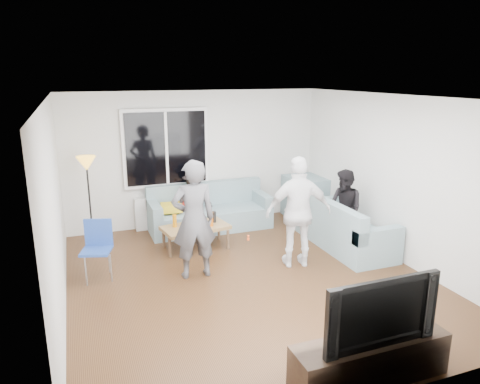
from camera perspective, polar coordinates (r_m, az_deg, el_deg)
name	(u,v)px	position (r m, az deg, el deg)	size (l,w,h in m)	color
floor	(248,279)	(6.68, 1.03, -11.08)	(5.00, 5.50, 0.04)	#56351C
ceiling	(249,96)	(6.01, 1.15, 12.16)	(5.00, 5.50, 0.04)	white
wall_back	(196,158)	(8.79, -5.61, 4.31)	(5.00, 0.04, 2.60)	silver
wall_front	(371,273)	(3.93, 16.40, -9.94)	(5.00, 0.04, 2.60)	silver
wall_left	(54,212)	(5.81, -22.70, -2.34)	(0.04, 5.50, 2.60)	silver
wall_right	(396,178)	(7.50, 19.30, 1.68)	(0.04, 5.50, 2.60)	silver
window_frame	(166,148)	(8.53, -9.42, 5.56)	(1.62, 0.06, 1.47)	white
window_glass	(166,148)	(8.50, -9.37, 5.52)	(1.50, 0.02, 1.35)	black
window_mullion	(167,148)	(8.49, -9.35, 5.51)	(0.05, 0.03, 1.35)	white
radiator	(169,212)	(8.78, -9.03, -2.48)	(1.30, 0.12, 0.62)	silver
potted_plant	(187,186)	(8.70, -6.74, 0.77)	(0.20, 0.16, 0.36)	#336729
vase	(153,194)	(8.59, -10.98, -0.25)	(0.15, 0.15, 0.16)	white
sofa_back_section	(210,207)	(8.56, -3.87, -1.98)	(2.30, 0.85, 0.85)	gray
sofa_right_section	(345,223)	(7.89, 13.23, -3.84)	(0.85, 2.00, 0.85)	gray
sofa_corner	(308,197)	(9.36, 8.68, -0.63)	(0.85, 0.85, 0.85)	gray
cushion_yellow	(171,208)	(8.34, -8.76, -1.97)	(0.38, 0.32, 0.14)	yellow
cushion_red	(191,204)	(8.50, -6.25, -1.56)	(0.36, 0.30, 0.13)	maroon
coffee_table	(196,237)	(7.71, -5.69, -5.73)	(1.10, 0.60, 0.40)	#9B814B
pitcher	(189,221)	(7.65, -6.48, -3.64)	(0.17, 0.17, 0.17)	maroon
side_chair	(97,251)	(6.80, -17.83, -7.21)	(0.40, 0.40, 0.86)	#234499
floor_lamp	(90,202)	(8.05, -18.62, -1.22)	(0.32, 0.32, 1.56)	yellow
player_left	(194,220)	(6.46, -5.92, -3.52)	(0.64, 0.42, 1.75)	#4F5055
player_right	(299,212)	(6.86, 7.49, -2.59)	(1.01, 0.42, 1.72)	white
spectator_right	(344,209)	(7.84, 13.19, -2.07)	(0.65, 0.51, 1.34)	black
spectator_back	(194,200)	(8.46, -5.87, -1.05)	(0.76, 0.44, 1.18)	black
tv_console	(370,360)	(4.79, 16.24, -19.88)	(1.60, 0.40, 0.44)	#322619
television	(374,308)	(4.50, 16.78, -13.96)	(1.19, 0.16, 0.69)	black
bottle_e	(214,217)	(7.77, -3.31, -3.18)	(0.07, 0.07, 0.20)	black
bottle_a	(175,221)	(7.60, -8.34, -3.66)	(0.07, 0.07, 0.22)	orange
bottle_d	(211,219)	(7.57, -3.71, -3.46)	(0.07, 0.07, 0.25)	#C95B11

